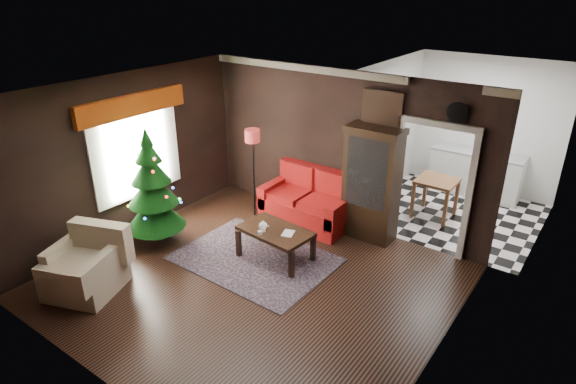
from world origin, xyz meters
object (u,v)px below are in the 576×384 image
Objects in this scene: floor_lamp at (254,175)px; wall_clock at (458,112)px; christmas_tree at (152,186)px; loveseat at (307,198)px; teapot at (263,225)px; curio_cabinet at (371,186)px; kitchen_table at (435,198)px; armchair at (83,263)px; coffee_table at (276,244)px.

wall_clock is at bearing 12.21° from floor_lamp.
christmas_tree reaches higher than floor_lamp.
christmas_tree is 5.87× the size of wall_clock.
teapot is at bearing -85.22° from loveseat.
kitchen_table is (0.65, 1.43, -0.57)m from curio_cabinet.
kitchen_table is (3.23, 5.27, -0.09)m from armchair.
curio_cabinet is 1.98m from teapot.
curio_cabinet is at bearing 14.23° from floor_lamp.
curio_cabinet is at bearing -114.44° from kitchen_table.
loveseat is 5.31× the size of wall_clock.
coffee_table is (1.26, -1.01, -0.56)m from floor_lamp.
teapot is 3.39m from wall_clock.
coffee_table is (0.28, -1.33, -0.23)m from loveseat.
wall_clock reaches higher than floor_lamp.
kitchen_table is (1.52, 2.98, 0.10)m from coffee_table.
curio_cabinet is 1.90m from coffee_table.
teapot is (0.12, -1.44, 0.10)m from loveseat.
armchair is 5.84m from wall_clock.
armchair is at bearing -133.22° from wall_clock.
floor_lamp reaches higher than teapot.
armchair is (-0.45, -3.30, -0.37)m from floor_lamp.
armchair is 3.09× the size of wall_clock.
loveseat is 2.73m from christmas_tree.
coffee_table is (1.71, 2.30, -0.19)m from armchair.
curio_cabinet is 4.65m from armchair.
loveseat is at bearing 101.90° from coffee_table.
christmas_tree is at bearing -133.01° from kitchen_table.
loveseat is 3.89m from armchair.
teapot is at bearing -121.87° from curio_cabinet.
christmas_tree is (-1.68, -2.08, 0.55)m from loveseat.
wall_clock is at bearing 9.66° from loveseat.
loveseat is 2.45m from kitchen_table.
wall_clock reaches higher than armchair.
armchair is 0.86× the size of coffee_table.
loveseat reaches higher than armchair.
armchair is at bearing -80.67° from christmas_tree.
floor_lamp reaches higher than kitchen_table.
coffee_table is 1.53× the size of kitchen_table.
loveseat is at bearing -137.49° from kitchen_table.
teapot is 3.52m from kitchen_table.
curio_cabinet is 2.20m from floor_lamp.
christmas_tree is 4.92m from wall_clock.
christmas_tree is 1.64× the size of coffee_table.
christmas_tree is 2.24m from coffee_table.
kitchen_table reaches higher than coffee_table.
floor_lamp is 11.38× the size of teapot.
teapot is (1.80, 0.65, -0.45)m from christmas_tree.
armchair is at bearing -123.87° from curio_cabinet.
coffee_table is 0.38m from teapot.
armchair is at bearing -97.69° from floor_lamp.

